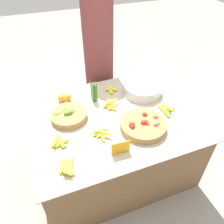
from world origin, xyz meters
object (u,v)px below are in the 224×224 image
at_px(vendor_person, 99,61).
at_px(tomato_basket, 143,125).
at_px(price_sign, 121,148).
at_px(metal_bowl, 143,89).
at_px(lime_bowl, 69,115).

bearing_deg(vendor_person, tomato_basket, -88.47).
distance_m(price_sign, vendor_person, 1.28).
bearing_deg(price_sign, metal_bowl, 55.14).
xyz_separation_m(lime_bowl, metal_bowl, (0.78, 0.11, 0.02)).
relative_size(lime_bowl, vendor_person, 0.19).
height_order(tomato_basket, vendor_person, vendor_person).
distance_m(tomato_basket, vendor_person, 1.07).
bearing_deg(lime_bowl, tomato_basket, -32.07).
distance_m(tomato_basket, metal_bowl, 0.51).
xyz_separation_m(tomato_basket, price_sign, (-0.28, -0.18, 0.03)).
bearing_deg(metal_bowl, price_sign, -128.40).
xyz_separation_m(lime_bowl, price_sign, (0.27, -0.53, 0.03)).
height_order(lime_bowl, price_sign, price_sign).
bearing_deg(vendor_person, price_sign, -101.28).
relative_size(lime_bowl, metal_bowl, 0.86).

